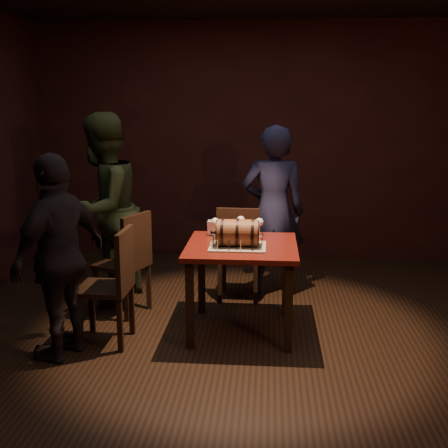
{
  "coord_description": "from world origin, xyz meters",
  "views": [
    {
      "loc": [
        0.29,
        -4.25,
        1.91
      ],
      "look_at": [
        -0.06,
        0.05,
        0.95
      ],
      "focal_mm": 45.0,
      "sensor_mm": 36.0,
      "label": 1
    }
  ],
  "objects_px": {
    "wine_glass_right": "(259,223)",
    "pub_table": "(242,257)",
    "person_left_rear": "(103,210)",
    "wine_glass_left": "(215,223)",
    "wine_glass_mid": "(241,221)",
    "chair_back": "(239,248)",
    "chair_left_front": "(113,280)",
    "person_left_front": "(60,257)",
    "pint_of_ale": "(229,230)",
    "barrel_cake": "(238,233)",
    "person_back": "(273,212)",
    "chair_left_rear": "(128,258)"
  },
  "relations": [
    {
      "from": "wine_glass_right",
      "to": "pub_table",
      "type": "bearing_deg",
      "value": -114.89
    },
    {
      "from": "wine_glass_right",
      "to": "person_left_rear",
      "type": "bearing_deg",
      "value": 167.97
    },
    {
      "from": "wine_glass_left",
      "to": "wine_glass_mid",
      "type": "bearing_deg",
      "value": 24.49
    },
    {
      "from": "chair_back",
      "to": "chair_left_front",
      "type": "relative_size",
      "value": 1.0
    },
    {
      "from": "wine_glass_mid",
      "to": "person_left_front",
      "type": "bearing_deg",
      "value": -144.11
    },
    {
      "from": "chair_back",
      "to": "pint_of_ale",
      "type": "bearing_deg",
      "value": -96.05
    },
    {
      "from": "person_left_rear",
      "to": "person_left_front",
      "type": "height_order",
      "value": "person_left_rear"
    },
    {
      "from": "barrel_cake",
      "to": "person_left_rear",
      "type": "xyz_separation_m",
      "value": [
        -1.3,
        0.7,
        0.03
      ]
    },
    {
      "from": "person_left_front",
      "to": "barrel_cake",
      "type": "bearing_deg",
      "value": 132.13
    },
    {
      "from": "person_back",
      "to": "person_left_front",
      "type": "distance_m",
      "value": 2.18
    },
    {
      "from": "chair_back",
      "to": "person_left_front",
      "type": "height_order",
      "value": "person_left_front"
    },
    {
      "from": "wine_glass_left",
      "to": "person_left_rear",
      "type": "xyz_separation_m",
      "value": [
        -1.09,
        0.33,
        0.03
      ]
    },
    {
      "from": "pub_table",
      "to": "chair_back",
      "type": "distance_m",
      "value": 0.74
    },
    {
      "from": "chair_left_rear",
      "to": "pint_of_ale",
      "type": "bearing_deg",
      "value": -6.72
    },
    {
      "from": "chair_left_rear",
      "to": "person_back",
      "type": "relative_size",
      "value": 0.55
    },
    {
      "from": "chair_left_front",
      "to": "person_left_rear",
      "type": "bearing_deg",
      "value": 110.22
    },
    {
      "from": "barrel_cake",
      "to": "wine_glass_left",
      "type": "distance_m",
      "value": 0.42
    },
    {
      "from": "wine_glass_right",
      "to": "person_left_rear",
      "type": "xyz_separation_m",
      "value": [
        -1.47,
        0.31,
        0.03
      ]
    },
    {
      "from": "pub_table",
      "to": "chair_left_rear",
      "type": "bearing_deg",
      "value": 163.25
    },
    {
      "from": "barrel_cake",
      "to": "chair_left_rear",
      "type": "xyz_separation_m",
      "value": [
        -1.0,
        0.4,
        -0.35
      ]
    },
    {
      "from": "wine_glass_mid",
      "to": "chair_back",
      "type": "height_order",
      "value": "chair_back"
    },
    {
      "from": "pub_table",
      "to": "wine_glass_right",
      "type": "height_order",
      "value": "wine_glass_right"
    },
    {
      "from": "pub_table",
      "to": "pint_of_ale",
      "type": "height_order",
      "value": "pint_of_ale"
    },
    {
      "from": "wine_glass_mid",
      "to": "chair_left_rear",
      "type": "distance_m",
      "value": 1.06
    },
    {
      "from": "pub_table",
      "to": "wine_glass_mid",
      "type": "bearing_deg",
      "value": 94.34
    },
    {
      "from": "pint_of_ale",
      "to": "chair_back",
      "type": "height_order",
      "value": "chair_back"
    },
    {
      "from": "person_left_rear",
      "to": "pub_table",
      "type": "bearing_deg",
      "value": 80.46
    },
    {
      "from": "wine_glass_mid",
      "to": "pint_of_ale",
      "type": "relative_size",
      "value": 1.07
    },
    {
      "from": "wine_glass_right",
      "to": "chair_left_front",
      "type": "height_order",
      "value": "chair_left_front"
    },
    {
      "from": "chair_left_front",
      "to": "person_left_front",
      "type": "height_order",
      "value": "person_left_front"
    },
    {
      "from": "barrel_cake",
      "to": "wine_glass_mid",
      "type": "distance_m",
      "value": 0.46
    },
    {
      "from": "pint_of_ale",
      "to": "person_back",
      "type": "distance_m",
      "value": 0.84
    },
    {
      "from": "wine_glass_right",
      "to": "wine_glass_left",
      "type": "bearing_deg",
      "value": -176.74
    },
    {
      "from": "wine_glass_mid",
      "to": "pint_of_ale",
      "type": "distance_m",
      "value": 0.2
    },
    {
      "from": "wine_glass_right",
      "to": "chair_left_front",
      "type": "distance_m",
      "value": 1.33
    },
    {
      "from": "chair_back",
      "to": "person_left_rear",
      "type": "distance_m",
      "value": 1.33
    },
    {
      "from": "person_back",
      "to": "person_left_front",
      "type": "height_order",
      "value": "person_back"
    },
    {
      "from": "chair_left_rear",
      "to": "person_left_rear",
      "type": "height_order",
      "value": "person_left_rear"
    },
    {
      "from": "chair_left_rear",
      "to": "chair_left_front",
      "type": "distance_m",
      "value": 0.63
    },
    {
      "from": "barrel_cake",
      "to": "pub_table",
      "type": "bearing_deg",
      "value": 71.71
    },
    {
      "from": "wine_glass_left",
      "to": "wine_glass_right",
      "type": "relative_size",
      "value": 1.0
    },
    {
      "from": "barrel_cake",
      "to": "person_left_rear",
      "type": "bearing_deg",
      "value": 151.92
    },
    {
      "from": "chair_back",
      "to": "barrel_cake",
      "type": "bearing_deg",
      "value": -87.58
    },
    {
      "from": "person_back",
      "to": "person_left_rear",
      "type": "height_order",
      "value": "person_left_rear"
    },
    {
      "from": "pint_of_ale",
      "to": "wine_glass_right",
      "type": "bearing_deg",
      "value": 19.67
    },
    {
      "from": "wine_glass_right",
      "to": "chair_back",
      "type": "bearing_deg",
      "value": 114.82
    },
    {
      "from": "chair_left_rear",
      "to": "person_left_front",
      "type": "bearing_deg",
      "value": -108.25
    },
    {
      "from": "pub_table",
      "to": "person_back",
      "type": "distance_m",
      "value": 1.0
    },
    {
      "from": "wine_glass_left",
      "to": "chair_left_front",
      "type": "xyz_separation_m",
      "value": [
        -0.75,
        -0.59,
        -0.35
      ]
    },
    {
      "from": "wine_glass_right",
      "to": "person_left_front",
      "type": "height_order",
      "value": "person_left_front"
    }
  ]
}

